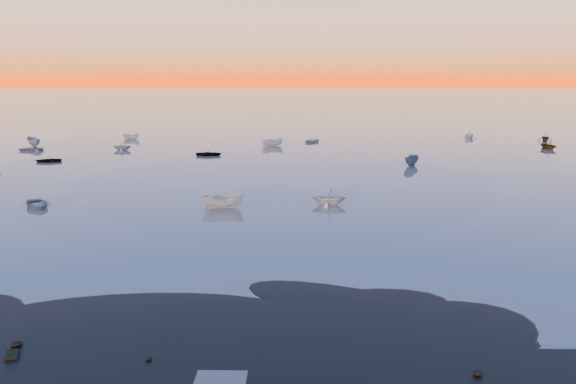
# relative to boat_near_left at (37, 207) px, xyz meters

# --- Properties ---
(ground) EXTENTS (600.00, 600.00, 0.00)m
(ground) POSITION_rel_boat_near_left_xyz_m (26.11, 76.00, 0.00)
(ground) COLOR #6B6259
(ground) RESTS_ON ground
(mud_lobes) EXTENTS (140.00, 6.00, 0.07)m
(mud_lobes) POSITION_rel_boat_near_left_xyz_m (26.11, -25.00, 0.01)
(mud_lobes) COLOR black
(mud_lobes) RESTS_ON ground
(moored_fleet) EXTENTS (124.00, 58.00, 1.20)m
(moored_fleet) POSITION_rel_boat_near_left_xyz_m (26.11, 29.00, 0.00)
(moored_fleet) COLOR silver
(moored_fleet) RESTS_ON ground
(boat_near_left) EXTENTS (4.23, 3.65, 1.00)m
(boat_near_left) POSITION_rel_boat_near_left_xyz_m (0.00, 0.00, 0.00)
(boat_near_left) COLOR slate
(boat_near_left) RESTS_ON ground
(boat_near_center) EXTENTS (2.47, 4.22, 1.37)m
(boat_near_center) POSITION_rel_boat_near_left_xyz_m (17.69, 0.00, 0.00)
(boat_near_center) COLOR silver
(boat_near_center) RESTS_ON ground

